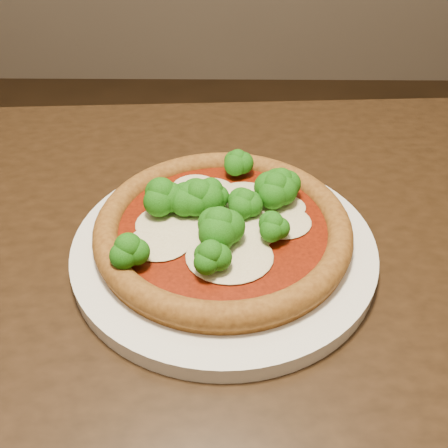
{
  "coord_description": "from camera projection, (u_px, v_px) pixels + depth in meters",
  "views": [
    {
      "loc": [
        0.28,
        -0.56,
        1.11
      ],
      "look_at": [
        0.28,
        -0.17,
        0.79
      ],
      "focal_mm": 40.0,
      "sensor_mm": 36.0,
      "label": 1
    }
  ],
  "objects": [
    {
      "name": "floor",
      "position": [
        104.0,
        441.0,
        1.14
      ],
      "size": [
        4.0,
        4.0,
        0.0
      ],
      "primitive_type": "plane",
      "color": "black",
      "rests_on": "ground"
    },
    {
      "name": "dining_table",
      "position": [
        187.0,
        365.0,
        0.52
      ],
      "size": [
        1.34,
        0.92,
        0.75
      ],
      "rotation": [
        0.0,
        0.0,
        0.06
      ],
      "color": "black",
      "rests_on": "floor"
    },
    {
      "name": "plate",
      "position": [
        224.0,
        247.0,
        0.52
      ],
      "size": [
        0.31,
        0.31,
        0.02
      ],
      "primitive_type": "cylinder",
      "color": "silver",
      "rests_on": "dining_table"
    },
    {
      "name": "pizza",
      "position": [
        222.0,
        222.0,
        0.51
      ],
      "size": [
        0.26,
        0.26,
        0.06
      ],
      "rotation": [
        0.0,
        0.0,
        0.43
      ],
      "color": "brown",
      "rests_on": "plate"
    }
  ]
}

